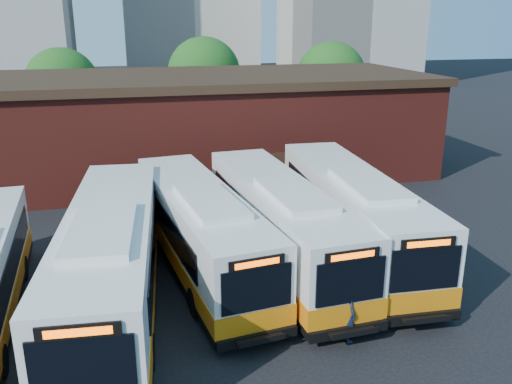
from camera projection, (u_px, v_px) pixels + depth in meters
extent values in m
plane|color=black|center=(301.00, 321.00, 18.35)|extent=(220.00, 220.00, 0.00)
cube|color=black|center=(13.00, 261.00, 18.29)|extent=(0.54, 8.96, 1.01)
cylinder|color=black|center=(0.00, 362.00, 15.38)|extent=(0.36, 0.97, 0.96)
cylinder|color=black|center=(23.00, 268.00, 21.15)|extent=(0.36, 0.97, 0.96)
cube|color=white|center=(111.00, 257.00, 18.60)|extent=(3.90, 13.44, 3.15)
cube|color=orange|center=(113.00, 281.00, 18.88)|extent=(3.96, 13.50, 0.77)
cube|color=black|center=(115.00, 295.00, 19.05)|extent=(3.95, 13.49, 0.28)
cube|color=black|center=(82.00, 367.00, 12.25)|extent=(2.39, 0.26, 1.49)
cube|color=black|center=(78.00, 332.00, 11.96)|extent=(1.88, 0.22, 0.35)
cube|color=#FF5905|center=(78.00, 333.00, 11.92)|extent=(1.49, 0.15, 0.20)
cube|color=black|center=(69.00, 247.00, 18.71)|extent=(0.91, 10.31, 1.16)
cube|color=black|center=(153.00, 242.00, 19.14)|extent=(0.91, 10.31, 1.16)
cube|color=white|center=(102.00, 229.00, 16.53)|extent=(2.29, 4.78, 0.24)
cylinder|color=black|center=(56.00, 361.00, 15.31)|extent=(0.44, 1.13, 1.10)
cylinder|color=black|center=(148.00, 352.00, 15.69)|extent=(0.44, 1.13, 1.10)
cylinder|color=black|center=(90.00, 255.00, 22.16)|extent=(0.44, 1.13, 1.10)
cylinder|color=black|center=(153.00, 251.00, 22.55)|extent=(0.44, 1.13, 1.10)
cube|color=white|center=(200.00, 227.00, 21.68)|extent=(4.24, 12.62, 2.94)
cube|color=orange|center=(201.00, 246.00, 21.94)|extent=(4.30, 12.67, 0.72)
cube|color=black|center=(201.00, 258.00, 22.10)|extent=(4.28, 12.66, 0.26)
cube|color=black|center=(257.00, 289.00, 16.08)|extent=(2.22, 0.36, 1.39)
cube|color=black|center=(257.00, 263.00, 15.81)|extent=(1.75, 0.29, 0.33)
cube|color=#FF5905|center=(257.00, 264.00, 15.78)|extent=(1.38, 0.20, 0.19)
cube|color=black|center=(258.00, 338.00, 16.53)|extent=(2.63, 0.49, 0.33)
cube|color=black|center=(260.00, 340.00, 16.29)|extent=(1.53, 0.59, 0.06)
cube|color=black|center=(263.00, 341.00, 16.10)|extent=(1.49, 0.24, 0.19)
cube|color=black|center=(164.00, 221.00, 21.50)|extent=(1.32, 9.58, 1.08)
cube|color=black|center=(228.00, 213.00, 22.43)|extent=(1.32, 9.58, 1.08)
cube|color=white|center=(210.00, 201.00, 19.83)|extent=(2.34, 4.53, 0.23)
cylinder|color=black|center=(196.00, 302.00, 18.56)|extent=(0.46, 1.07, 1.03)
cylinder|color=black|center=(260.00, 290.00, 19.39)|extent=(0.46, 1.07, 1.03)
cylinder|color=black|center=(156.00, 233.00, 24.60)|extent=(0.46, 1.07, 1.03)
cylinder|color=black|center=(206.00, 226.00, 25.42)|extent=(0.46, 1.07, 1.03)
cube|color=white|center=(279.00, 220.00, 22.30)|extent=(3.51, 12.81, 3.01)
cube|color=orange|center=(279.00, 240.00, 22.57)|extent=(3.56, 12.87, 0.74)
cube|color=black|center=(279.00, 251.00, 22.73)|extent=(3.55, 12.86, 0.26)
cube|color=black|center=(351.00, 282.00, 16.43)|extent=(2.29, 0.21, 1.42)
cube|color=black|center=(352.00, 255.00, 16.15)|extent=(1.79, 0.18, 0.34)
cube|color=#FF5905|center=(353.00, 256.00, 16.12)|extent=(1.42, 0.11, 0.19)
cube|color=black|center=(349.00, 331.00, 16.89)|extent=(2.70, 0.32, 0.34)
cube|color=black|center=(353.00, 332.00, 16.63)|extent=(1.55, 0.50, 0.06)
cube|color=black|center=(356.00, 334.00, 16.44)|extent=(1.53, 0.14, 0.19)
cube|color=black|center=(244.00, 213.00, 22.20)|extent=(0.69, 9.86, 1.11)
cube|color=black|center=(306.00, 207.00, 22.99)|extent=(0.69, 9.86, 1.11)
cube|color=white|center=(294.00, 194.00, 20.37)|extent=(2.11, 4.54, 0.23)
cylinder|color=black|center=(281.00, 294.00, 19.10)|extent=(0.41, 1.08, 1.06)
cylinder|color=black|center=(343.00, 284.00, 19.80)|extent=(0.41, 1.08, 1.06)
cylinder|color=black|center=(230.00, 225.00, 25.43)|extent=(0.41, 1.08, 1.06)
cylinder|color=black|center=(279.00, 220.00, 26.13)|extent=(0.41, 1.08, 1.06)
cube|color=white|center=(352.00, 210.00, 23.32)|extent=(3.39, 13.07, 3.07)
cube|color=orange|center=(351.00, 229.00, 23.59)|extent=(3.44, 13.12, 0.76)
cube|color=black|center=(350.00, 241.00, 23.76)|extent=(3.43, 13.11, 0.27)
cube|color=black|center=(426.00, 269.00, 17.15)|extent=(2.34, 0.18, 1.46)
cube|color=black|center=(428.00, 243.00, 16.86)|extent=(1.84, 0.16, 0.35)
cube|color=#FF5905|center=(429.00, 244.00, 16.83)|extent=(1.46, 0.09, 0.19)
cube|color=black|center=(421.00, 318.00, 17.61)|extent=(2.76, 0.29, 0.35)
cube|color=black|center=(425.00, 319.00, 17.35)|extent=(1.58, 0.49, 0.06)
cube|color=black|center=(429.00, 320.00, 17.14)|extent=(1.56, 0.12, 0.19)
cube|color=black|center=(318.00, 203.00, 23.38)|extent=(0.55, 10.09, 1.13)
cube|color=black|center=(379.00, 199.00, 23.89)|extent=(0.55, 10.09, 1.13)
cube|color=white|center=(369.00, 184.00, 21.31)|extent=(2.09, 4.62, 0.24)
cylinder|color=black|center=(353.00, 280.00, 20.08)|extent=(0.40, 1.09, 1.08)
cylinder|color=black|center=(416.00, 274.00, 20.54)|extent=(0.40, 1.09, 1.08)
cylinder|color=black|center=(302.00, 215.00, 26.74)|extent=(0.40, 1.09, 1.08)
cylinder|color=black|center=(349.00, 212.00, 27.19)|extent=(0.40, 1.09, 1.08)
imported|color=#131D38|center=(348.00, 312.00, 17.01)|extent=(0.54, 0.76, 1.97)
cube|color=maroon|center=(207.00, 126.00, 35.93)|extent=(28.00, 12.00, 6.00)
cube|color=#2F1F13|center=(206.00, 78.00, 34.97)|extent=(28.60, 12.60, 0.50)
cube|color=#2F1F13|center=(275.00, 173.00, 31.58)|extent=(1.20, 0.08, 2.40)
cylinder|color=#382314|center=(67.00, 125.00, 45.25)|extent=(0.36, 0.36, 2.70)
sphere|color=#194F16|center=(62.00, 85.00, 44.25)|extent=(6.00, 6.00, 6.00)
cylinder|color=#382314|center=(205.00, 114.00, 49.80)|extent=(0.36, 0.36, 2.95)
sphere|color=#194F16|center=(204.00, 74.00, 48.70)|extent=(6.56, 6.56, 6.56)
cylinder|color=#382314|center=(329.00, 115.00, 49.55)|extent=(0.36, 0.36, 2.81)
sphere|color=#194F16|center=(331.00, 77.00, 48.51)|extent=(6.24, 6.24, 6.24)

